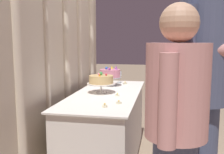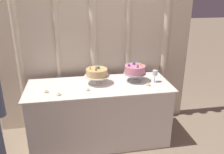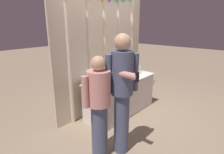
% 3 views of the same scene
% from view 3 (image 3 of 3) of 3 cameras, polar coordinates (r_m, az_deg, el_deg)
% --- Properties ---
extents(ground_plane, '(24.00, 24.00, 0.00)m').
position_cam_3_polar(ground_plane, '(4.17, 3.75, -10.91)').
color(ground_plane, gray).
extents(draped_curtain, '(2.64, 0.17, 2.87)m').
position_cam_3_polar(draped_curtain, '(4.10, -2.05, 11.34)').
color(draped_curtain, beige).
rests_on(draped_curtain, ground_plane).
extents(cake_table, '(1.71, 0.67, 0.77)m').
position_cam_3_polar(cake_table, '(4.06, 2.72, -5.65)').
color(cake_table, white).
rests_on(cake_table, ground_plane).
extents(cake_display_nearleft, '(0.30, 0.30, 0.22)m').
position_cam_3_polar(cake_display_nearleft, '(3.92, 1.95, 1.55)').
color(cake_display_nearleft, silver).
rests_on(cake_display_nearleft, cake_table).
extents(cake_display_nearright, '(0.28, 0.28, 0.25)m').
position_cam_3_polar(cake_display_nearright, '(4.28, 5.93, 2.85)').
color(cake_display_nearright, '#B2B2B7').
rests_on(cake_display_nearright, cake_table).
extents(wine_glass, '(0.06, 0.06, 0.15)m').
position_cam_3_polar(wine_glass, '(4.43, 8.45, 2.84)').
color(wine_glass, silver).
rests_on(wine_glass, cake_table).
extents(tealight_far_left, '(0.05, 0.05, 0.04)m').
position_cam_3_polar(tealight_far_left, '(3.43, -2.01, -2.83)').
color(tealight_far_left, beige).
rests_on(tealight_far_left, cake_table).
extents(tealight_near_left, '(0.05, 0.05, 0.03)m').
position_cam_3_polar(tealight_near_left, '(3.47, 0.70, -2.62)').
color(tealight_near_left, beige).
rests_on(tealight_near_left, cake_table).
extents(tealight_near_right, '(0.04, 0.04, 0.03)m').
position_cam_3_polar(tealight_near_right, '(3.75, 3.06, -1.19)').
color(tealight_near_right, beige).
rests_on(tealight_near_right, cake_table).
extents(tealight_far_right, '(0.05, 0.05, 0.04)m').
position_cam_3_polar(tealight_far_right, '(4.32, 8.66, 1.07)').
color(tealight_far_right, beige).
rests_on(tealight_far_right, cake_table).
extents(guest_man_dark_suit, '(0.43, 0.43, 1.78)m').
position_cam_3_polar(guest_man_dark_suit, '(2.64, 3.07, -3.96)').
color(guest_man_dark_suit, '#4C5675').
rests_on(guest_man_dark_suit, ground_plane).
extents(guest_girl_blue_dress, '(0.48, 0.68, 1.50)m').
position_cam_3_polar(guest_girl_blue_dress, '(2.59, -3.89, -8.41)').
color(guest_girl_blue_dress, '#4C5675').
rests_on(guest_girl_blue_dress, ground_plane).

